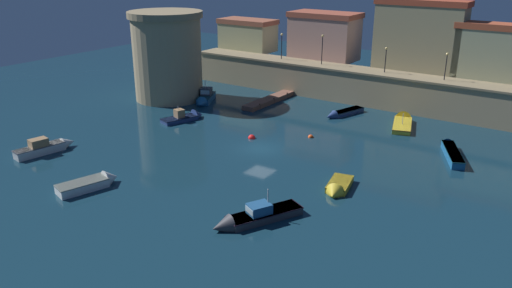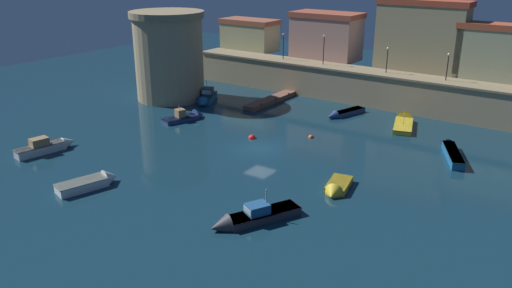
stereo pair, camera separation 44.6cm
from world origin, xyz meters
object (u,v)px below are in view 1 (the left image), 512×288
quay_lamp_3 (446,62)px  moored_boat_1 (342,113)px  moored_boat_7 (451,151)px  mooring_buoy_1 (252,138)px  moored_boat_0 (337,188)px  moored_boat_6 (46,147)px  moored_boat_5 (251,218)px  moored_boat_3 (187,117)px  quay_lamp_2 (386,55)px  fortress_tower (167,55)px  quay_lamp_1 (322,45)px  quay_lamp_0 (282,42)px  mooring_buoy_0 (311,137)px  moored_boat_8 (403,122)px  moored_boat_4 (205,98)px  moored_boat_2 (92,183)px

quay_lamp_3 → moored_boat_1: 13.18m
moored_boat_7 → mooring_buoy_1: 19.63m
moored_boat_0 → moored_boat_6: (-26.97, -8.16, 0.28)m
moored_boat_5 → moored_boat_3: bearing=-101.3°
quay_lamp_2 → moored_boat_6: bearing=-121.1°
moored_boat_6 → moored_boat_7: size_ratio=0.84×
fortress_tower → mooring_buoy_1: 20.15m
quay_lamp_2 → quay_lamp_3: (7.25, -0.00, 0.02)m
quay_lamp_1 → mooring_buoy_1: bearing=-83.4°
mooring_buoy_1 → fortress_tower: bearing=159.5°
quay_lamp_3 → quay_lamp_2: bearing=180.0°
quay_lamp_0 → mooring_buoy_0: size_ratio=6.14×
quay_lamp_2 → moored_boat_8: (4.79, -5.75, -6.13)m
quay_lamp_2 → moored_boat_7: size_ratio=0.43×
moored_boat_4 → moored_boat_7: (31.20, -0.85, -0.19)m
moored_boat_5 → moored_boat_8: (1.03, 28.23, -0.12)m
moored_boat_0 → mooring_buoy_0: (-8.08, 10.21, -0.27)m
moored_boat_2 → quay_lamp_0: bearing=22.9°
moored_boat_0 → quay_lamp_0: bearing=-152.5°
moored_boat_7 → mooring_buoy_1: moored_boat_7 is taller
moored_boat_1 → mooring_buoy_0: bearing=21.4°
moored_boat_4 → moored_boat_2: bearing=-6.3°
quay_lamp_0 → moored_boat_2: bearing=-82.7°
moored_boat_4 → quay_lamp_2: bearing=94.9°
moored_boat_1 → moored_boat_4: (-17.03, -4.93, 0.30)m
fortress_tower → quay_lamp_2: (24.60, 12.61, 0.69)m
moored_boat_6 → mooring_buoy_0: (18.89, 18.36, -0.55)m
fortress_tower → quay_lamp_1: (15.84, 12.61, 1.13)m
fortress_tower → mooring_buoy_0: bearing=-7.5°
moored_boat_1 → mooring_buoy_1: moored_boat_1 is taller
moored_boat_3 → mooring_buoy_1: (9.89, -0.96, -0.34)m
quay_lamp_0 → moored_boat_5: bearing=-61.1°
moored_boat_3 → quay_lamp_2: bearing=-24.1°
quay_lamp_0 → moored_boat_7: (26.90, -12.45, -6.26)m
quay_lamp_2 → moored_boat_8: quay_lamp_2 is taller
moored_boat_3 → mooring_buoy_0: moored_boat_3 is taller
moored_boat_1 → moored_boat_2: bearing=1.7°
quay_lamp_2 → moored_boat_5: 34.72m
quay_lamp_2 → moored_boat_0: bearing=-75.9°
quay_lamp_2 → mooring_buoy_1: 21.41m
moored_boat_6 → moored_boat_8: size_ratio=0.87×
quay_lamp_1 → moored_boat_2: 37.22m
moored_boat_6 → moored_boat_1: bearing=-24.3°
moored_boat_5 → moored_boat_0: bearing=-172.2°
quay_lamp_3 → quay_lamp_1: bearing=180.0°
quay_lamp_3 → moored_boat_8: 8.77m
mooring_buoy_0 → moored_boat_6: bearing=-135.8°
moored_boat_0 → moored_boat_4: (-25.84, 14.23, 0.31)m
fortress_tower → moored_boat_3: size_ratio=2.08×
moored_boat_1 → moored_boat_8: moored_boat_8 is taller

